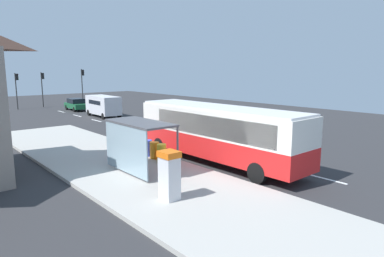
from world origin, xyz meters
TOP-DOWN VIEW (x-y plane):
  - ground_plane at (0.00, 14.00)m, footprint 56.00×92.00m
  - sidewalk_platform at (-6.40, 2.00)m, footprint 6.20×30.00m
  - lane_stripe_seg_0 at (0.25, -6.00)m, footprint 0.16×2.20m
  - lane_stripe_seg_1 at (0.25, -1.00)m, footprint 0.16×2.20m
  - lane_stripe_seg_2 at (0.25, 4.00)m, footprint 0.16×2.20m
  - lane_stripe_seg_3 at (0.25, 9.00)m, footprint 0.16×2.20m
  - lane_stripe_seg_4 at (0.25, 14.00)m, footprint 0.16×2.20m
  - lane_stripe_seg_5 at (0.25, 19.00)m, footprint 0.16×2.20m
  - lane_stripe_seg_6 at (0.25, 24.00)m, footprint 0.16×2.20m
  - lane_stripe_seg_7 at (0.25, 29.00)m, footprint 0.16×2.20m
  - bus at (-1.71, -0.55)m, footprint 2.65×11.04m
  - white_van at (2.20, 21.33)m, footprint 2.22×5.28m
  - sedan_near at (2.30, 29.15)m, footprint 2.03×4.49m
  - ticket_machine at (-7.32, -3.58)m, footprint 0.66×0.76m
  - recycling_bin_yellow at (-4.20, 1.30)m, footprint 0.52×0.52m
  - recycling_bin_orange at (-4.20, 2.00)m, footprint 0.52×0.52m
  - recycling_bin_blue at (-4.20, 2.70)m, footprint 0.52×0.52m
  - recycling_bin_red at (-4.20, 3.40)m, footprint 0.52×0.52m
  - traffic_light_near_side at (5.50, 34.36)m, footprint 0.49×0.28m
  - traffic_light_far_side at (-3.10, 35.16)m, footprint 0.49×0.28m
  - traffic_light_median at (0.40, 35.96)m, footprint 0.49×0.28m
  - bus_shelter at (-6.41, 0.42)m, footprint 1.80×4.00m

SIDE VIEW (x-z plane):
  - ground_plane at x=0.00m, z-range -0.04..0.00m
  - lane_stripe_seg_0 at x=0.25m, z-range 0.00..0.01m
  - lane_stripe_seg_1 at x=0.25m, z-range 0.00..0.01m
  - lane_stripe_seg_2 at x=0.25m, z-range 0.00..0.01m
  - lane_stripe_seg_3 at x=0.25m, z-range 0.00..0.01m
  - lane_stripe_seg_4 at x=0.25m, z-range 0.00..0.01m
  - lane_stripe_seg_5 at x=0.25m, z-range 0.00..0.01m
  - lane_stripe_seg_6 at x=0.25m, z-range 0.00..0.01m
  - lane_stripe_seg_7 at x=0.25m, z-range 0.00..0.01m
  - sidewalk_platform at x=-6.40m, z-range 0.00..0.18m
  - recycling_bin_yellow at x=-4.20m, z-range 0.18..1.13m
  - recycling_bin_orange at x=-4.20m, z-range 0.18..1.13m
  - recycling_bin_blue at x=-4.20m, z-range 0.18..1.13m
  - recycling_bin_red at x=-4.20m, z-range 0.18..1.13m
  - sedan_near at x=2.30m, z-range 0.03..1.55m
  - ticket_machine at x=-7.32m, z-range 0.20..2.14m
  - white_van at x=2.20m, z-range 0.19..2.49m
  - bus at x=-1.71m, z-range 0.24..3.45m
  - bus_shelter at x=-6.41m, z-range 0.85..3.35m
  - traffic_light_far_side at x=-3.10m, z-range 0.80..5.54m
  - traffic_light_median at x=0.40m, z-range 0.80..5.60m
  - traffic_light_near_side at x=5.50m, z-range 0.85..6.09m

